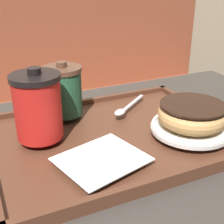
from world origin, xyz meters
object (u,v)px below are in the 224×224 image
Objects in this scene: coffee_cup_front at (38,106)px; donut_chocolate_glazed at (192,114)px; spoon at (124,109)px; coffee_cup_rear at (63,90)px.

coffee_cup_front is 1.01× the size of donut_chocolate_glazed.
coffee_cup_front is 0.30m from donut_chocolate_glazed.
coffee_cup_front is at bearing -26.63° from spoon.
coffee_cup_rear is 0.96× the size of spoon.
spoon is (0.13, -0.05, -0.05)m from coffee_cup_rear.
donut_chocolate_glazed is (0.28, -0.10, -0.03)m from coffee_cup_front.
donut_chocolate_glazed is at bearing 82.42° from spoon.
coffee_cup_rear is 0.28m from donut_chocolate_glazed.
spoon is at bearing 119.57° from donut_chocolate_glazed.
coffee_cup_rear is 0.15m from spoon.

